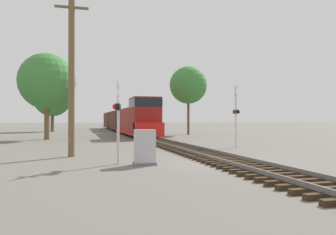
{
  "coord_description": "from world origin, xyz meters",
  "views": [
    {
      "loc": [
        -6.72,
        -13.91,
        2.03
      ],
      "look_at": [
        -0.65,
        8.67,
        2.18
      ],
      "focal_mm": 35.0,
      "sensor_mm": 36.0,
      "label": 1
    }
  ],
  "objects": [
    {
      "name": "freight_train",
      "position": [
        0.0,
        40.2,
        1.87
      ],
      "size": [
        2.93,
        47.04,
        4.39
      ],
      "color": "maroon",
      "rests_on": "ground"
    },
    {
      "name": "relay_cabinet",
      "position": [
        -3.93,
        0.47,
        0.78
      ],
      "size": [
        1.0,
        0.64,
        1.58
      ],
      "color": "slate",
      "rests_on": "ground"
    },
    {
      "name": "crossing_signal_near",
      "position": [
        -5.08,
        1.05,
        2.42
      ],
      "size": [
        0.47,
        1.02,
        3.95
      ],
      "rotation": [
        0.0,
        0.0,
        -1.75
      ],
      "color": "silver",
      "rests_on": "ground"
    },
    {
      "name": "tree_deep_background",
      "position": [
        -11.26,
        44.34,
        5.7
      ],
      "size": [
        6.28,
        6.28,
        8.86
      ],
      "color": "brown",
      "rests_on": "ground"
    },
    {
      "name": "tree_mid_background",
      "position": [
        7.27,
        27.64,
        6.64
      ],
      "size": [
        5.01,
        5.01,
        9.16
      ],
      "color": "brown",
      "rests_on": "ground"
    },
    {
      "name": "rail_track_bed",
      "position": [
        0.0,
        -0.0,
        0.14
      ],
      "size": [
        2.6,
        160.0,
        0.31
      ],
      "color": "#382819",
      "rests_on": "ground"
    },
    {
      "name": "ground_plane",
      "position": [
        0.0,
        0.0,
        0.0
      ],
      "size": [
        400.0,
        400.0,
        0.0
      ],
      "primitive_type": "plane",
      "color": "#666059"
    },
    {
      "name": "tree_far_right",
      "position": [
        -9.97,
        21.13,
        5.88
      ],
      "size": [
        5.66,
        5.66,
        8.73
      ],
      "color": "brown",
      "rests_on": "ground"
    },
    {
      "name": "crossing_signal_far",
      "position": [
        4.21,
        7.7,
        2.53
      ],
      "size": [
        0.49,
        1.01,
        4.61
      ],
      "rotation": [
        0.0,
        0.0,
        1.37
      ],
      "color": "silver",
      "rests_on": "ground"
    },
    {
      "name": "utility_pole",
      "position": [
        -7.18,
        4.71,
        4.48
      ],
      "size": [
        1.8,
        0.35,
        8.77
      ],
      "color": "brown",
      "rests_on": "ground"
    }
  ]
}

